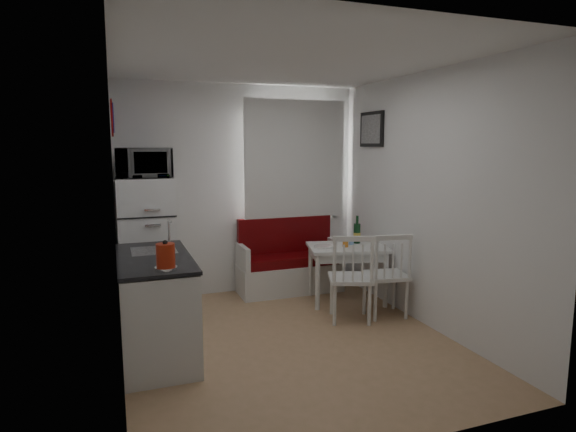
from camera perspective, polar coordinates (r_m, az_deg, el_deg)
name	(u,v)px	position (r m, az deg, el deg)	size (l,w,h in m)	color
floor	(288,341)	(4.76, 0.05, -14.64)	(3.00, 3.50, 0.02)	tan
ceiling	(288,60)	(4.44, 0.06, 17.99)	(3.00, 3.50, 0.02)	white
wall_back	(241,190)	(6.07, -5.65, 3.07)	(3.00, 0.02, 2.60)	white
wall_front	(392,243)	(2.85, 12.26, -3.18)	(3.00, 0.02, 2.60)	white
wall_left	(115,215)	(4.15, -19.80, 0.11)	(0.02, 3.50, 2.60)	white
wall_right	(426,200)	(5.12, 16.02, 1.79)	(0.02, 3.50, 2.60)	white
window	(293,163)	(6.24, 0.66, 6.25)	(1.22, 0.06, 1.47)	silver
curtain	(295,160)	(6.17, 0.89, 6.69)	(1.35, 0.02, 1.50)	white
kitchen_counter	(156,305)	(4.50, -15.39, -10.12)	(0.62, 1.32, 1.16)	silver
wall_sign	(113,118)	(5.56, -20.06, 10.88)	(0.40, 0.40, 0.03)	#1A1F9F
picture_frame	(371,129)	(6.00, 9.86, 10.10)	(0.04, 0.52, 0.42)	black
bench	(289,267)	(6.18, 0.12, -6.10)	(1.31, 0.50, 0.94)	silver
dining_table	(347,252)	(5.76, 7.02, -4.27)	(1.03, 0.83, 0.68)	silver
chair_left	(355,269)	(5.08, 7.94, -6.20)	(0.56, 0.56, 0.51)	silver
chair_right	(391,266)	(5.29, 12.06, -5.83)	(0.50, 0.48, 0.50)	silver
fridge	(147,245)	(5.63, -16.38, -3.28)	(0.60, 0.60, 1.51)	white
microwave	(144,163)	(5.47, -16.75, 6.05)	(0.58, 0.40, 0.32)	white
kettle	(166,256)	(3.84, -14.30, -4.61)	(0.17, 0.17, 0.23)	#B8280E
wine_bottle	(357,230)	(5.88, 8.19, -1.60)	(0.08, 0.08, 0.34)	#133C1D
drinking_glass_orange	(345,242)	(5.67, 6.83, -3.12)	(0.07, 0.07, 0.11)	orange
drinking_glass_blue	(351,240)	(5.82, 7.52, -2.88)	(0.06, 0.06, 0.10)	#88B8E8
plate	(323,247)	(5.64, 4.22, -3.64)	(0.23, 0.23, 0.02)	white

